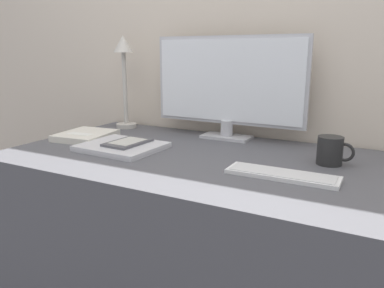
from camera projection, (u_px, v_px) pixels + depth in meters
The scene contains 9 objects.
wall_back at pixel (262, 27), 1.54m from camera, with size 3.60×0.05×2.40m.
desk at pixel (217, 254), 1.38m from camera, with size 1.54×0.77×0.74m.
monitor at pixel (228, 85), 1.55m from camera, with size 0.66×0.11×0.42m.
keyboard at pixel (282, 175), 1.10m from camera, with size 0.33×0.10×0.01m.
laptop at pixel (122, 147), 1.41m from camera, with size 0.30×0.26×0.02m.
ereader at pixel (128, 142), 1.42m from camera, with size 0.12×0.19×0.01m.
desk_lamp at pixel (124, 67), 1.76m from camera, with size 0.10×0.10×0.43m.
notebook at pixel (86, 136), 1.59m from camera, with size 0.22×0.24×0.03m.
coffee_mug at pixel (331, 151), 1.21m from camera, with size 0.12×0.08×0.09m.
Camera 1 is at (0.50, -0.99, 1.10)m, focal length 35.00 mm.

